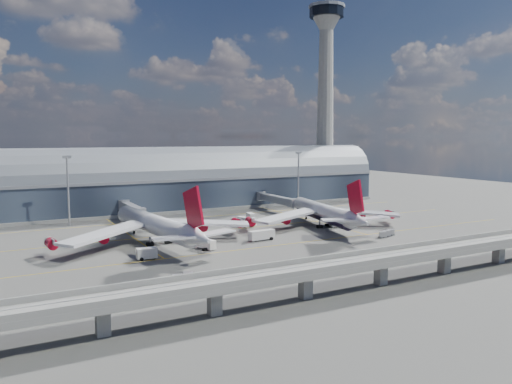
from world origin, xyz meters
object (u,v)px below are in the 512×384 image
cargo_train_1 (503,242)px  service_truck_3 (333,223)px  control_tower (325,101)px  service_truck_1 (147,254)px  cargo_train_0 (183,278)px  service_truck_4 (251,216)px  floodlight_mast_right (298,178)px  service_truck_0 (206,244)px  service_truck_5 (247,222)px  cargo_train_2 (387,233)px  service_truck_2 (262,235)px  airliner_right (325,213)px  airliner_left (157,225)px  floodlight_mast_left (68,189)px

cargo_train_1 → service_truck_3: bearing=24.7°
control_tower → service_truck_1: 162.15m
service_truck_3 → cargo_train_0: service_truck_3 is taller
service_truck_4 → floodlight_mast_right: bearing=37.2°
service_truck_0 → cargo_train_1: 89.67m
service_truck_5 → cargo_train_2: service_truck_5 is taller
service_truck_1 → service_truck_5: service_truck_5 is taller
control_tower → cargo_train_0: control_tower is taller
floodlight_mast_right → service_truck_2: floodlight_mast_right is taller
service_truck_0 → service_truck_5: bearing=28.5°
control_tower → cargo_train_1: (-24.22, -124.69, -50.83)m
airliner_right → cargo_train_1: bearing=-48.6°
cargo_train_1 → cargo_train_2: cargo_train_2 is taller
service_truck_3 → service_truck_1: bearing=-148.3°
control_tower → airliner_left: control_tower is taller
cargo_train_0 → service_truck_2: bearing=-33.8°
airliner_left → service_truck_2: 32.61m
service_truck_2 → cargo_train_0: bearing=124.9°
floodlight_mast_right → service_truck_4: bearing=-150.0°
service_truck_0 → service_truck_5: (27.52, 27.30, 0.18)m
airliner_right → cargo_train_0: size_ratio=10.31×
service_truck_3 → service_truck_4: (-19.54, 26.95, -0.10)m
airliner_left → service_truck_4: size_ratio=13.63×
cargo_train_0 → cargo_train_2: 78.79m
control_tower → cargo_train_2: bearing=-115.2°
service_truck_0 → service_truck_5: size_ratio=1.03×
service_truck_1 → floodlight_mast_right: bearing=-52.0°
service_truck_0 → service_truck_2: (20.32, 3.07, 0.15)m
floodlight_mast_left → service_truck_0: floodlight_mast_left is taller
floodlight_mast_right → cargo_train_1: (10.78, -96.69, -12.83)m
control_tower → cargo_train_1: 136.81m
floodlight_mast_right → cargo_train_2: (-11.27, -70.24, -12.68)m
airliner_left → cargo_train_1: size_ratio=5.69×
cargo_train_2 → service_truck_4: bearing=46.6°
airliner_right → service_truck_5: bearing=161.2°
floodlight_mast_right → service_truck_2: size_ratio=2.88×
service_truck_2 → cargo_train_2: 41.57m
control_tower → service_truck_1: size_ratio=19.02×
control_tower → service_truck_0: size_ratio=14.02×
control_tower → floodlight_mast_left: 143.01m
airliner_right → service_truck_4: airliner_right is taller
service_truck_0 → cargo_train_0: size_ratio=1.24×
service_truck_0 → service_truck_1: bearing=176.0°
service_truck_0 → service_truck_2: 20.56m
service_truck_0 → service_truck_3: size_ratio=1.16×
service_truck_0 → cargo_train_1: (81.50, -37.40, -0.69)m
airliner_left → service_truck_0: 17.46m
service_truck_4 → cargo_train_2: service_truck_4 is taller
cargo_train_1 → airliner_right: bearing=26.4°
cargo_train_2 → airliner_right: bearing=37.6°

